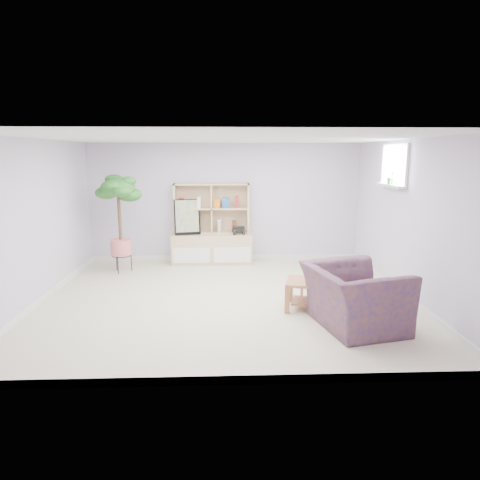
{
  "coord_description": "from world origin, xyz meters",
  "views": [
    {
      "loc": [
        -0.03,
        -6.24,
        2.17
      ],
      "look_at": [
        0.22,
        0.16,
        0.89
      ],
      "focal_mm": 32.0,
      "sensor_mm": 36.0,
      "label": 1
    }
  ],
  "objects_px": {
    "storage_unit": "(212,224)",
    "armchair": "(354,293)",
    "floor_tree": "(120,224)",
    "coffee_table": "(323,296)"
  },
  "relations": [
    {
      "from": "storage_unit",
      "to": "armchair",
      "type": "bearing_deg",
      "value": -60.7
    },
    {
      "from": "floor_tree",
      "to": "armchair",
      "type": "distance_m",
      "value": 4.52
    },
    {
      "from": "armchair",
      "to": "storage_unit",
      "type": "bearing_deg",
      "value": 16.14
    },
    {
      "from": "storage_unit",
      "to": "coffee_table",
      "type": "xyz_separation_m",
      "value": [
        1.63,
        -2.76,
        -0.6
      ]
    },
    {
      "from": "coffee_table",
      "to": "floor_tree",
      "type": "relative_size",
      "value": 0.56
    },
    {
      "from": "coffee_table",
      "to": "floor_tree",
      "type": "bearing_deg",
      "value": 161.8
    },
    {
      "from": "coffee_table",
      "to": "armchair",
      "type": "relative_size",
      "value": 0.84
    },
    {
      "from": "floor_tree",
      "to": "storage_unit",
      "type": "bearing_deg",
      "value": 20.1
    },
    {
      "from": "armchair",
      "to": "floor_tree",
      "type": "bearing_deg",
      "value": 39.22
    },
    {
      "from": "coffee_table",
      "to": "armchair",
      "type": "distance_m",
      "value": 0.7
    }
  ]
}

